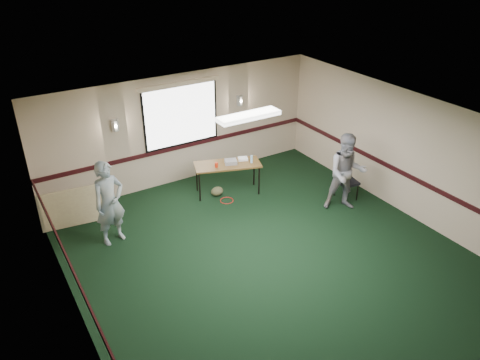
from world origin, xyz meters
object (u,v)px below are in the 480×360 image
projector (231,162)px  person_right (347,173)px  folding_table (227,166)px  person_left (109,203)px  conference_chair (345,177)px

projector → person_right: person_right is taller
folding_table → person_right: (1.88, -1.96, 0.18)m
projector → person_left: size_ratio=0.16×
conference_chair → person_left: 5.31m
person_right → projector: bearing=163.7°
projector → conference_chair: 2.68m
conference_chair → person_right: bearing=-124.6°
folding_table → projector: 0.13m
projector → person_left: 3.05m
folding_table → person_right: person_right is taller
folding_table → person_left: 2.99m
conference_chair → person_left: size_ratio=0.51×
folding_table → conference_chair: conference_chair is taller
person_left → person_right: (4.82, -1.47, 0.01)m
person_right → folding_table: bearing=164.5°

